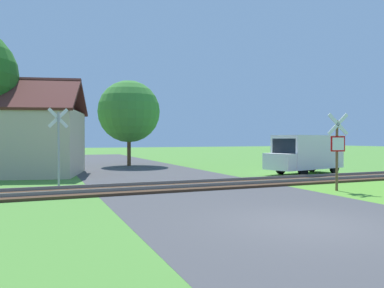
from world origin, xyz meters
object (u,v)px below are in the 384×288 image
Objects in this scene: mail_truck at (306,153)px; stop_sign_near at (337,147)px; crossing_sign_far at (58,141)px; house at (11,140)px; tree_center at (129,112)px.

stop_sign_near is at bearing 136.93° from mail_truck.
crossing_sign_far reaches higher than mail_truck.
crossing_sign_far is 0.39× the size of house.
crossing_sign_far is at bearing -54.39° from house.
tree_center is (-4.45, 16.58, 2.36)m from stop_sign_near.
stop_sign_near is 11.59m from crossing_sign_far.
mail_truck is (15.67, -5.60, -0.72)m from house.
tree_center is at bearing 23.69° from mail_truck.
stop_sign_near is at bearing -40.82° from crossing_sign_far.
mail_truck is (13.45, 0.19, -0.71)m from crossing_sign_far.
stop_sign_near is 0.59× the size of mail_truck.
stop_sign_near is 0.90× the size of crossing_sign_far.
mail_truck is at bearing -108.11° from stop_sign_near.
house reaches higher than mail_truck.
tree_center is at bearing -63.36° from stop_sign_near.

